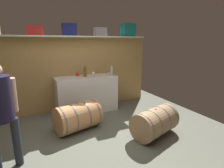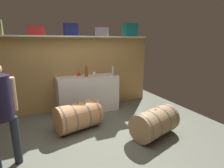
{
  "view_description": "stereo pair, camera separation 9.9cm",
  "coord_description": "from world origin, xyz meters",
  "px_view_note": "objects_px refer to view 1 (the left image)",
  "views": [
    {
      "loc": [
        -1.05,
        -2.6,
        1.83
      ],
      "look_at": [
        0.46,
        0.54,
        0.99
      ],
      "focal_mm": 28.54,
      "sensor_mm": 36.0,
      "label": 1
    },
    {
      "loc": [
        -0.96,
        -2.64,
        1.83
      ],
      "look_at": [
        0.46,
        0.54,
        0.99
      ],
      "focal_mm": 28.54,
      "sensor_mm": 36.0,
      "label": 2
    }
  ],
  "objects_px": {
    "toolcase_red": "(34,31)",
    "work_cabinet": "(87,94)",
    "red_funnel": "(77,74)",
    "toolcase_navy": "(69,30)",
    "wine_bottle_amber": "(85,71)",
    "wine_glass": "(93,73)",
    "wine_bottle_clear": "(112,71)",
    "toolcase_teal": "(128,30)",
    "wine_barrel_far": "(78,117)",
    "winemaker_pouring": "(0,107)",
    "toolcase_grey": "(100,32)",
    "wine_barrel_near": "(155,122)"
  },
  "relations": [
    {
      "from": "toolcase_red",
      "to": "work_cabinet",
      "type": "relative_size",
      "value": 0.23
    },
    {
      "from": "work_cabinet",
      "to": "red_funnel",
      "type": "distance_m",
      "value": 0.59
    },
    {
      "from": "toolcase_navy",
      "to": "wine_bottle_amber",
      "type": "bearing_deg",
      "value": -39.15
    },
    {
      "from": "toolcase_navy",
      "to": "wine_glass",
      "type": "distance_m",
      "value": 1.22
    },
    {
      "from": "toolcase_red",
      "to": "red_funnel",
      "type": "relative_size",
      "value": 3.3
    },
    {
      "from": "wine_bottle_clear",
      "to": "red_funnel",
      "type": "distance_m",
      "value": 0.9
    },
    {
      "from": "toolcase_teal",
      "to": "wine_barrel_far",
      "type": "bearing_deg",
      "value": -145.88
    },
    {
      "from": "toolcase_teal",
      "to": "winemaker_pouring",
      "type": "distance_m",
      "value": 3.78
    },
    {
      "from": "wine_bottle_clear",
      "to": "winemaker_pouring",
      "type": "bearing_deg",
      "value": -148.94
    },
    {
      "from": "toolcase_red",
      "to": "work_cabinet",
      "type": "xyz_separation_m",
      "value": [
        1.11,
        -0.21,
        -1.59
      ]
    },
    {
      "from": "toolcase_grey",
      "to": "wine_barrel_far",
      "type": "relative_size",
      "value": 0.31
    },
    {
      "from": "winemaker_pouring",
      "to": "red_funnel",
      "type": "bearing_deg",
      "value": 40.97
    },
    {
      "from": "wine_bottle_amber",
      "to": "winemaker_pouring",
      "type": "distance_m",
      "value": 2.34
    },
    {
      "from": "wine_bottle_clear",
      "to": "wine_glass",
      "type": "distance_m",
      "value": 0.5
    },
    {
      "from": "wine_barrel_far",
      "to": "wine_barrel_near",
      "type": "bearing_deg",
      "value": -47.71
    },
    {
      "from": "toolcase_red",
      "to": "work_cabinet",
      "type": "bearing_deg",
      "value": -11.19
    },
    {
      "from": "wine_barrel_near",
      "to": "winemaker_pouring",
      "type": "bearing_deg",
      "value": 159.36
    },
    {
      "from": "wine_barrel_near",
      "to": "wine_barrel_far",
      "type": "bearing_deg",
      "value": 129.33
    },
    {
      "from": "toolcase_navy",
      "to": "red_funnel",
      "type": "relative_size",
      "value": 3.07
    },
    {
      "from": "wine_barrel_far",
      "to": "work_cabinet",
      "type": "bearing_deg",
      "value": 48.13
    },
    {
      "from": "toolcase_red",
      "to": "toolcase_teal",
      "type": "relative_size",
      "value": 1.01
    },
    {
      "from": "work_cabinet",
      "to": "wine_bottle_amber",
      "type": "xyz_separation_m",
      "value": [
        -0.03,
        -0.03,
        0.61
      ]
    },
    {
      "from": "toolcase_red",
      "to": "work_cabinet",
      "type": "height_order",
      "value": "toolcase_red"
    },
    {
      "from": "toolcase_navy",
      "to": "wine_barrel_near",
      "type": "distance_m",
      "value": 2.94
    },
    {
      "from": "winemaker_pouring",
      "to": "toolcase_grey",
      "type": "bearing_deg",
      "value": 31.01
    },
    {
      "from": "toolcase_grey",
      "to": "wine_glass",
      "type": "distance_m",
      "value": 1.16
    },
    {
      "from": "toolcase_red",
      "to": "red_funnel",
      "type": "height_order",
      "value": "toolcase_red"
    },
    {
      "from": "toolcase_grey",
      "to": "wine_glass",
      "type": "xyz_separation_m",
      "value": [
        -0.37,
        -0.4,
        -1.02
      ]
    },
    {
      "from": "work_cabinet",
      "to": "wine_barrel_near",
      "type": "xyz_separation_m",
      "value": [
        0.82,
        -1.8,
        -0.19
      ]
    },
    {
      "from": "toolcase_navy",
      "to": "wine_glass",
      "type": "bearing_deg",
      "value": -41.65
    },
    {
      "from": "winemaker_pouring",
      "to": "toolcase_navy",
      "type": "bearing_deg",
      "value": 43.95
    },
    {
      "from": "toolcase_teal",
      "to": "wine_bottle_clear",
      "type": "relative_size",
      "value": 1.24
    },
    {
      "from": "toolcase_navy",
      "to": "work_cabinet",
      "type": "bearing_deg",
      "value": -33.26
    },
    {
      "from": "toolcase_red",
      "to": "wine_bottle_clear",
      "type": "bearing_deg",
      "value": -13.69
    },
    {
      "from": "wine_glass",
      "to": "wine_barrel_near",
      "type": "bearing_deg",
      "value": -67.02
    },
    {
      "from": "wine_bottle_clear",
      "to": "wine_barrel_far",
      "type": "height_order",
      "value": "wine_bottle_clear"
    },
    {
      "from": "wine_glass",
      "to": "red_funnel",
      "type": "bearing_deg",
      "value": 128.15
    },
    {
      "from": "wine_bottle_amber",
      "to": "wine_glass",
      "type": "xyz_separation_m",
      "value": [
        0.16,
        -0.16,
        -0.04
      ]
    },
    {
      "from": "work_cabinet",
      "to": "wine_glass",
      "type": "relative_size",
      "value": 10.91
    },
    {
      "from": "wine_bottle_amber",
      "to": "wine_glass",
      "type": "bearing_deg",
      "value": -45.52
    },
    {
      "from": "toolcase_teal",
      "to": "winemaker_pouring",
      "type": "bearing_deg",
      "value": -146.61
    },
    {
      "from": "wine_bottle_clear",
      "to": "wine_bottle_amber",
      "type": "distance_m",
      "value": 0.68
    },
    {
      "from": "wine_barrel_far",
      "to": "winemaker_pouring",
      "type": "height_order",
      "value": "winemaker_pouring"
    },
    {
      "from": "toolcase_teal",
      "to": "wine_barrel_near",
      "type": "xyz_separation_m",
      "value": [
        -0.54,
        -2.01,
        -1.86
      ]
    },
    {
      "from": "wine_barrel_far",
      "to": "winemaker_pouring",
      "type": "bearing_deg",
      "value": -164.15
    },
    {
      "from": "wine_barrel_far",
      "to": "winemaker_pouring",
      "type": "relative_size",
      "value": 0.65
    },
    {
      "from": "wine_barrel_near",
      "to": "toolcase_navy",
      "type": "bearing_deg",
      "value": 102.77
    },
    {
      "from": "toolcase_grey",
      "to": "wine_barrel_near",
      "type": "relative_size",
      "value": 0.3
    },
    {
      "from": "toolcase_teal",
      "to": "wine_glass",
      "type": "xyz_separation_m",
      "value": [
        -1.22,
        -0.4,
        -1.09
      ]
    },
    {
      "from": "toolcase_red",
      "to": "winemaker_pouring",
      "type": "xyz_separation_m",
      "value": [
        -0.62,
        -1.83,
        -1.11
      ]
    }
  ]
}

